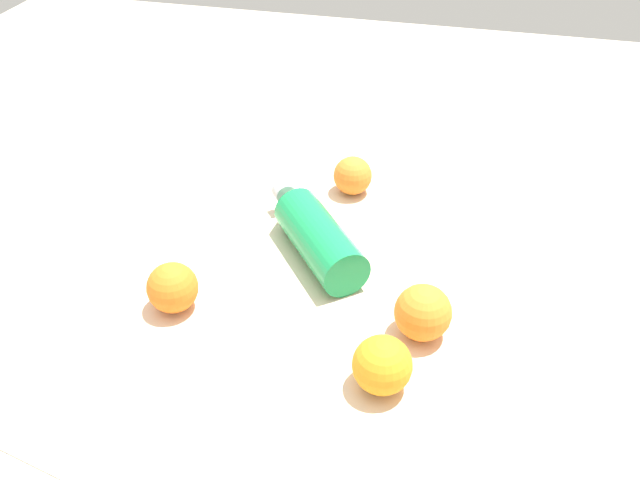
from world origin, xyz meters
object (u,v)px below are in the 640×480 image
folded_napkin (92,416)px  orange_1 (423,313)px  water_bottle (314,232)px  orange_0 (353,176)px  orange_2 (382,365)px  orange_3 (173,288)px

folded_napkin → orange_1: bearing=123.1°
water_bottle → orange_1: bearing=-165.8°
orange_0 → orange_1: orange_1 is taller
orange_0 → water_bottle: bearing=-7.3°
folded_napkin → orange_0: bearing=160.5°
orange_2 → water_bottle: bearing=-148.8°
water_bottle → orange_2: same height
orange_1 → orange_2: orange_1 is taller
water_bottle → orange_1: size_ratio=3.02×
orange_1 → orange_2: size_ratio=1.03×
water_bottle → orange_3: size_ratio=3.24×
orange_0 → orange_1: size_ratio=0.88×
orange_3 → folded_napkin: (0.22, -0.02, -0.03)m
orange_0 → orange_2: orange_2 is taller
water_bottle → orange_0: size_ratio=3.44×
orange_3 → water_bottle: bearing=137.5°
orange_2 → orange_3: size_ratio=1.04×
orange_1 → folded_napkin: size_ratio=0.48×
water_bottle → orange_0: 0.19m
orange_2 → orange_3: orange_2 is taller
orange_0 → orange_2: bearing=16.3°
orange_1 → folded_napkin: (0.25, -0.38, -0.04)m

